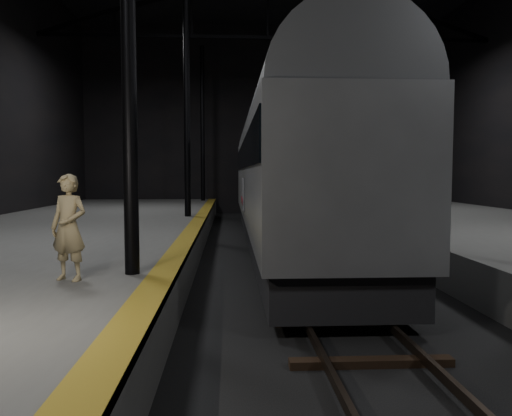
{
  "coord_description": "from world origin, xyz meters",
  "views": [
    {
      "loc": [
        -2.05,
        -12.96,
        2.8
      ],
      "look_at": [
        -1.44,
        -1.48,
        2.0
      ],
      "focal_mm": 35.0,
      "sensor_mm": 36.0,
      "label": 1
    }
  ],
  "objects": [
    {
      "name": "ground",
      "position": [
        0.0,
        0.0,
        0.0
      ],
      "size": [
        44.0,
        44.0,
        0.0
      ],
      "primitive_type": "plane",
      "color": "black",
      "rests_on": "ground"
    },
    {
      "name": "platform_left",
      "position": [
        -7.5,
        0.0,
        0.5
      ],
      "size": [
        9.0,
        43.8,
        1.0
      ],
      "primitive_type": "cube",
      "color": "#535350",
      "rests_on": "ground"
    },
    {
      "name": "tactile_strip",
      "position": [
        -3.25,
        0.0,
        1.0
      ],
      "size": [
        0.5,
        43.8,
        0.01
      ],
      "primitive_type": "cube",
      "color": "#9B6D1C",
      "rests_on": "platform_left"
    },
    {
      "name": "track",
      "position": [
        0.0,
        0.0,
        0.07
      ],
      "size": [
        2.4,
        43.0,
        0.24
      ],
      "color": "#3F3328",
      "rests_on": "ground"
    },
    {
      "name": "train",
      "position": [
        -0.0,
        5.5,
        3.16
      ],
      "size": [
        3.17,
        21.19,
        5.66
      ],
      "color": "#989A9F",
      "rests_on": "ground"
    },
    {
      "name": "woman",
      "position": [
        -4.75,
        -4.5,
        1.9
      ],
      "size": [
        0.76,
        0.63,
        1.79
      ],
      "primitive_type": "imported",
      "rotation": [
        0.0,
        0.0,
        -0.35
      ],
      "color": "tan",
      "rests_on": "platform_left"
    }
  ]
}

